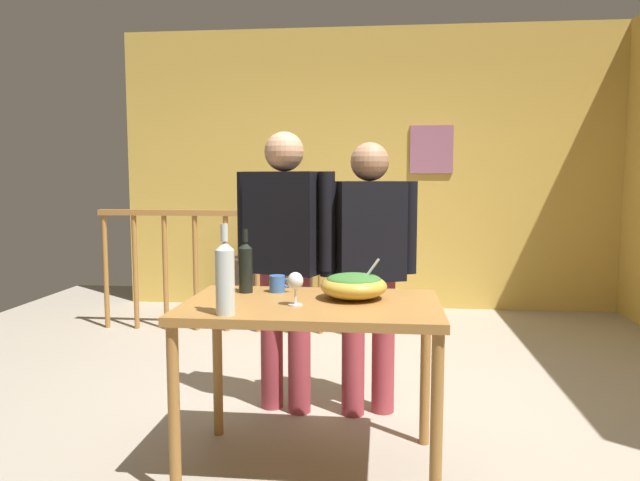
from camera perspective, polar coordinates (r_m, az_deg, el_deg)
ground_plane at (r=3.70m, az=3.24°, el=-15.39°), size 7.31×7.31×0.00m
back_wall at (r=6.26m, az=4.60°, el=6.72°), size 5.11×0.10×2.86m
framed_picture at (r=6.22m, az=10.56°, el=8.51°), size 0.43×0.03×0.48m
stair_railing at (r=5.23m, az=-5.37°, el=-1.82°), size 2.30×0.10×1.12m
tv_console at (r=6.12m, az=-5.13°, el=-4.20°), size 0.90×0.40×0.54m
flat_screen_tv at (r=6.02m, az=-5.23°, el=0.26°), size 0.46×0.12×0.35m
serving_table at (r=2.74m, az=-0.79°, el=-7.74°), size 1.15×0.74×0.79m
salad_bowl at (r=2.78m, az=3.22°, el=-4.21°), size 0.31×0.31×0.19m
wine_glass at (r=2.63m, az=-2.36°, el=-4.00°), size 0.07×0.07×0.15m
wine_bottle_dark at (r=2.94m, az=-7.08°, el=-2.44°), size 0.07×0.07×0.31m
wine_bottle_clear at (r=2.47m, az=-9.01°, el=-3.42°), size 0.08×0.08×0.37m
mug_blue at (r=2.95m, az=-4.05°, el=-4.12°), size 0.11×0.08×0.08m
person_standing_left at (r=3.41m, az=-3.37°, el=-0.68°), size 0.59×0.34×1.60m
person_standing_right at (r=3.38m, az=4.67°, el=-1.63°), size 0.54×0.33×1.54m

